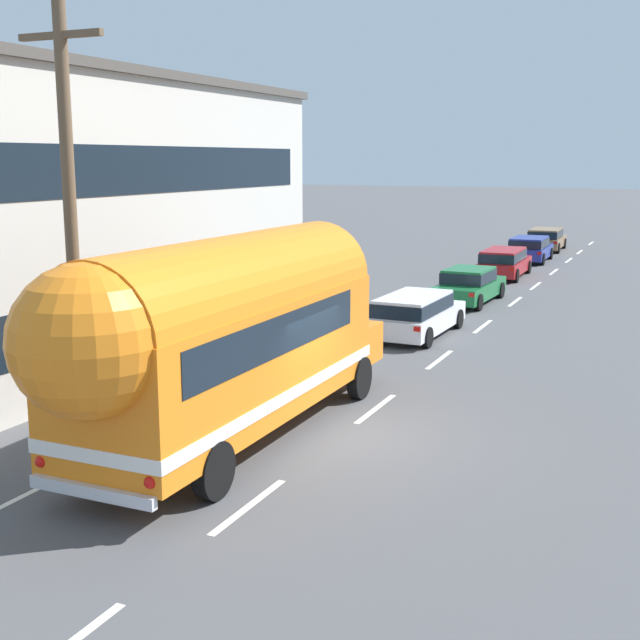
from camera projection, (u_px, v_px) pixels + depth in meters
name	position (u px, v px, depth m)	size (l,w,h in m)	color
ground_plane	(340.00, 436.00, 17.00)	(300.00, 300.00, 0.00)	#4C4C4F
lane_markings	(413.00, 318.00, 29.51)	(3.80, 80.00, 0.01)	silver
utility_pole	(71.00, 223.00, 15.15)	(1.80, 0.24, 8.50)	brown
painted_bus	(223.00, 332.00, 15.99)	(2.63, 11.05, 4.12)	orange
car_lead	(415.00, 312.00, 26.40)	(2.02, 4.74, 1.37)	white
car_second	(469.00, 284.00, 32.62)	(2.03, 4.75, 1.37)	#196633
car_third	(504.00, 261.00, 39.54)	(1.98, 4.84, 1.37)	#A5191E
car_fourth	(530.00, 248.00, 45.55)	(2.05, 4.41, 1.37)	navy
car_fifth	(546.00, 238.00, 51.04)	(2.09, 4.53, 1.37)	olive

